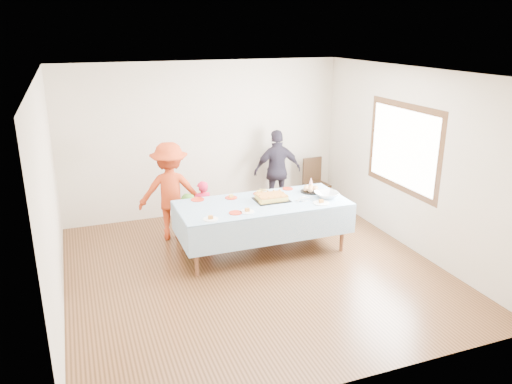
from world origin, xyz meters
The scene contains 22 objects.
ground centered at (0.00, 0.00, 0.00)m, with size 5.00×5.00×0.00m, color #412712.
room_walls centered at (0.05, 0.00, 1.77)m, with size 5.04×5.04×2.72m.
party_table centered at (0.34, 0.54, 0.72)m, with size 2.50×1.10×0.78m.
birthday_cake centered at (0.49, 0.58, 0.82)m, with size 0.50×0.38×0.09m.
rolls_tray centered at (1.22, 0.73, 0.82)m, with size 0.32×0.32×0.10m.
punch_bowl centered at (1.32, 0.40, 0.82)m, with size 0.35×0.35×0.09m, color silver.
party_hat centered at (1.33, 0.95, 0.86)m, with size 0.10×0.10×0.16m, color silver.
fork_pile centered at (0.91, 0.39, 0.81)m, with size 0.24×0.18×0.07m, color white, non-canonical shape.
plate_red_far_a centered at (-0.53, 0.98, 0.79)m, with size 0.20×0.20×0.01m, color red.
plate_red_far_b centered at (-0.04, 0.88, 0.79)m, with size 0.18×0.18×0.01m, color red.
plate_red_far_c centered at (0.42, 0.91, 0.79)m, with size 0.18×0.18×0.01m, color red.
plate_red_far_d centered at (0.94, 0.99, 0.79)m, with size 0.17×0.17×0.01m, color red.
plate_red_near centered at (-0.18, 0.25, 0.79)m, with size 0.19×0.19×0.01m, color red.
plate_white_left centered at (-0.56, 0.14, 0.79)m, with size 0.20×0.20×0.01m, color white.
plate_white_mid centered at (-0.01, 0.23, 0.79)m, with size 0.20×0.20×0.01m, color white.
plate_white_right centered at (1.12, 0.20, 0.79)m, with size 0.24×0.24×0.01m, color white.
dining_chair centered at (1.99, 2.09, 0.51)m, with size 0.43×0.43×0.91m.
toddler_left centered at (-0.37, 1.35, 0.47)m, with size 0.35×0.23×0.95m, color red.
toddler_mid centered at (-0.63, 1.18, 0.41)m, with size 0.40×0.26×0.82m, color #467F2A.
toddler_right centered at (0.53, 1.08, 0.40)m, with size 0.39×0.31×0.81m, color tan.
adult_left centered at (-0.83, 1.53, 0.78)m, with size 1.01×0.58×1.56m, color #B93817.
adult_right centered at (1.24, 2.13, 0.75)m, with size 0.88×0.37×1.50m, color #2B2634.
Camera 1 is at (-2.18, -5.90, 3.23)m, focal length 35.00 mm.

